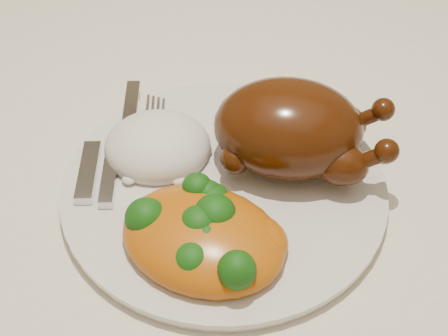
% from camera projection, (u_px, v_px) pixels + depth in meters
% --- Properties ---
extents(dining_table, '(1.60, 0.90, 0.76)m').
position_uv_depth(dining_table, '(238.00, 202.00, 0.73)').
color(dining_table, brown).
rests_on(dining_table, floor).
extents(tablecloth, '(1.73, 1.03, 0.18)m').
position_uv_depth(tablecloth, '(239.00, 157.00, 0.68)').
color(tablecloth, '#EFE5CD').
rests_on(tablecloth, dining_table).
extents(dinner_plate, '(0.37, 0.37, 0.01)m').
position_uv_depth(dinner_plate, '(224.00, 187.00, 0.60)').
color(dinner_plate, silver).
rests_on(dinner_plate, tablecloth).
extents(roast_chicken, '(0.18, 0.14, 0.09)m').
position_uv_depth(roast_chicken, '(293.00, 129.00, 0.58)').
color(roast_chicken, '#401C06').
rests_on(roast_chicken, dinner_plate).
extents(rice_mound, '(0.13, 0.12, 0.06)m').
position_uv_depth(rice_mound, '(158.00, 147.00, 0.61)').
color(rice_mound, white).
rests_on(rice_mound, dinner_plate).
extents(mac_and_cheese, '(0.15, 0.12, 0.06)m').
position_uv_depth(mac_and_cheese, '(207.00, 235.00, 0.53)').
color(mac_and_cheese, '#B75B0B').
rests_on(mac_and_cheese, dinner_plate).
extents(cutlery, '(0.07, 0.18, 0.01)m').
position_uv_depth(cutlery, '(112.00, 154.00, 0.61)').
color(cutlery, '#BBBBC2').
rests_on(cutlery, dinner_plate).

